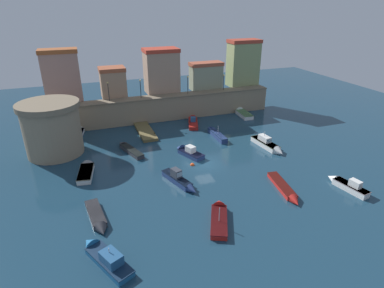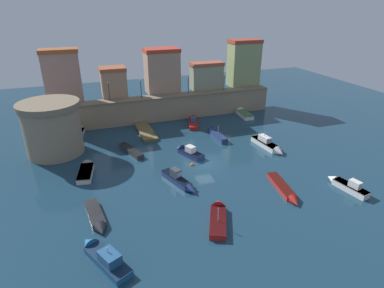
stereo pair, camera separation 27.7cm
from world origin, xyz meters
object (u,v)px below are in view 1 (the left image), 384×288
moored_boat_8 (78,132)px  moored_boat_10 (193,121)px  quay_lamp_2 (188,82)px  moored_boat_3 (87,169)px  quay_lamp_1 (140,86)px  mooring_buoy_0 (192,165)px  quay_lamp_3 (224,80)px  moored_boat_2 (129,149)px  moored_boat_1 (347,185)px  moored_boat_0 (98,219)px  moored_boat_13 (286,190)px  moored_boat_7 (242,113)px  moored_boat_9 (268,145)px  moored_boat_6 (219,215)px  quay_lamp_0 (108,88)px  moored_boat_4 (180,180)px  fortress_tower (52,128)px  moored_boat_12 (104,255)px  moored_boat_11 (187,151)px  moored_boat_5 (216,133)px

moored_boat_8 → moored_boat_10: moored_boat_8 is taller
quay_lamp_2 → moored_boat_3: (-20.61, -17.09, -6.65)m
quay_lamp_1 → moored_boat_3: 21.55m
quay_lamp_1 → mooring_buoy_0: size_ratio=5.62×
quay_lamp_3 → moored_boat_2: quay_lamp_3 is taller
quay_lamp_1 → moored_boat_2: 14.84m
moored_boat_1 → quay_lamp_1: bearing=20.0°
moored_boat_0 → moored_boat_13: (22.13, -1.92, -0.02)m
moored_boat_7 → moored_boat_9: size_ratio=0.85×
mooring_buoy_0 → moored_boat_6: bearing=-96.4°
moored_boat_8 → quay_lamp_2: bearing=-71.3°
quay_lamp_0 → quay_lamp_2: size_ratio=1.02×
moored_boat_4 → moored_boat_9: 17.57m
fortress_tower → quay_lamp_1: quay_lamp_1 is taller
mooring_buoy_0 → moored_boat_10: bearing=69.7°
moored_boat_12 → quay_lamp_2: bearing=-56.1°
quay_lamp_3 → moored_boat_3: quay_lamp_3 is taller
quay_lamp_0 → moored_boat_3: bearing=-107.8°
moored_boat_4 → quay_lamp_3: bearing=126.2°
moored_boat_11 → mooring_buoy_0: bearing=149.7°
quay_lamp_0 → moored_boat_11: quay_lamp_0 is taller
moored_boat_8 → moored_boat_12: moored_boat_8 is taller
moored_boat_5 → moored_boat_7: moored_boat_5 is taller
moored_boat_12 → moored_boat_3: bearing=-24.1°
moored_boat_6 → moored_boat_8: bearing=49.3°
quay_lamp_1 → moored_boat_2: (-4.79, -12.35, -6.69)m
quay_lamp_3 → moored_boat_12: quay_lamp_3 is taller
quay_lamp_1 → moored_boat_3: size_ratio=0.55×
moored_boat_6 → mooring_buoy_0: (1.38, 12.27, -0.34)m
quay_lamp_0 → quay_lamp_2: quay_lamp_0 is taller
quay_lamp_2 → moored_boat_7: (10.73, -3.02, -6.60)m
moored_boat_1 → moored_boat_5: size_ratio=0.81×
fortress_tower → quay_lamp_0: 13.65m
moored_boat_1 → moored_boat_4: bearing=57.2°
quay_lamp_3 → moored_boat_7: quay_lamp_3 is taller
quay_lamp_3 → moored_boat_12: 44.75m
quay_lamp_0 → moored_boat_4: 25.93m
moored_boat_3 → moored_boat_12: size_ratio=0.92×
moored_boat_4 → moored_boat_11: 8.81m
moored_boat_1 → quay_lamp_3: bearing=-6.8°
moored_boat_0 → quay_lamp_1: bearing=152.1°
fortress_tower → moored_boat_4: (15.02, -15.17, -3.53)m
moored_boat_8 → moored_boat_9: 32.51m
moored_boat_8 → moored_boat_11: moored_boat_8 is taller
moored_boat_10 → quay_lamp_2: bearing=12.6°
moored_boat_0 → moored_boat_11: 18.75m
quay_lamp_0 → moored_boat_5: (16.25, -11.35, -6.63)m
quay_lamp_1 → moored_boat_7: size_ratio=0.57×
moored_boat_5 → mooring_buoy_0: moored_boat_5 is taller
fortress_tower → moored_boat_12: bearing=-79.7°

